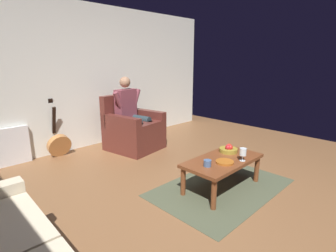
{
  "coord_description": "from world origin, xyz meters",
  "views": [
    {
      "loc": [
        2.19,
        1.39,
        1.56
      ],
      "look_at": [
        -0.48,
        -1.34,
        0.6
      ],
      "focal_mm": 27.84,
      "sensor_mm": 36.0,
      "label": 1
    }
  ],
  "objects_px": {
    "fruit_bowl": "(229,149)",
    "candle_jar": "(207,163)",
    "decorative_dish": "(225,162)",
    "armchair": "(133,130)",
    "person_seated": "(131,111)",
    "wine_glass_near": "(243,153)",
    "coffee_table": "(223,163)",
    "guitar": "(59,143)"
  },
  "relations": [
    {
      "from": "armchair",
      "to": "coffee_table",
      "type": "bearing_deg",
      "value": 76.14
    },
    {
      "from": "coffee_table",
      "to": "decorative_dish",
      "type": "xyz_separation_m",
      "value": [
        0.09,
        0.09,
        0.07
      ]
    },
    {
      "from": "decorative_dish",
      "to": "candle_jar",
      "type": "height_order",
      "value": "candle_jar"
    },
    {
      "from": "wine_glass_near",
      "to": "decorative_dish",
      "type": "height_order",
      "value": "wine_glass_near"
    },
    {
      "from": "wine_glass_near",
      "to": "fruit_bowl",
      "type": "relative_size",
      "value": 0.67
    },
    {
      "from": "armchair",
      "to": "wine_glass_near",
      "type": "bearing_deg",
      "value": 79.56
    },
    {
      "from": "person_seated",
      "to": "fruit_bowl",
      "type": "distance_m",
      "value": 1.96
    },
    {
      "from": "decorative_dish",
      "to": "armchair",
      "type": "bearing_deg",
      "value": -96.19
    },
    {
      "from": "fruit_bowl",
      "to": "decorative_dish",
      "type": "distance_m",
      "value": 0.4
    },
    {
      "from": "coffee_table",
      "to": "wine_glass_near",
      "type": "bearing_deg",
      "value": 120.75
    },
    {
      "from": "coffee_table",
      "to": "wine_glass_near",
      "type": "distance_m",
      "value": 0.28
    },
    {
      "from": "armchair",
      "to": "decorative_dish",
      "type": "relative_size",
      "value": 4.56
    },
    {
      "from": "coffee_table",
      "to": "wine_glass_near",
      "type": "xyz_separation_m",
      "value": [
        -0.12,
        0.2,
        0.16
      ]
    },
    {
      "from": "coffee_table",
      "to": "decorative_dish",
      "type": "bearing_deg",
      "value": 44.14
    },
    {
      "from": "fruit_bowl",
      "to": "decorative_dish",
      "type": "relative_size",
      "value": 1.12
    },
    {
      "from": "fruit_bowl",
      "to": "guitar",
      "type": "bearing_deg",
      "value": -62.85
    },
    {
      "from": "armchair",
      "to": "wine_glass_near",
      "type": "distance_m",
      "value": 2.21
    },
    {
      "from": "coffee_table",
      "to": "guitar",
      "type": "height_order",
      "value": "guitar"
    },
    {
      "from": "guitar",
      "to": "fruit_bowl",
      "type": "distance_m",
      "value": 2.76
    },
    {
      "from": "armchair",
      "to": "person_seated",
      "type": "distance_m",
      "value": 0.36
    },
    {
      "from": "coffee_table",
      "to": "decorative_dish",
      "type": "height_order",
      "value": "decorative_dish"
    },
    {
      "from": "fruit_bowl",
      "to": "wine_glass_near",
      "type": "bearing_deg",
      "value": 63.02
    },
    {
      "from": "wine_glass_near",
      "to": "candle_jar",
      "type": "xyz_separation_m",
      "value": [
        0.44,
        -0.19,
        -0.07
      ]
    },
    {
      "from": "guitar",
      "to": "candle_jar",
      "type": "distance_m",
      "value": 2.64
    },
    {
      "from": "coffee_table",
      "to": "fruit_bowl",
      "type": "distance_m",
      "value": 0.3
    },
    {
      "from": "fruit_bowl",
      "to": "armchair",
      "type": "bearing_deg",
      "value": -86.08
    },
    {
      "from": "candle_jar",
      "to": "armchair",
      "type": "bearing_deg",
      "value": -102.72
    },
    {
      "from": "person_seated",
      "to": "decorative_dish",
      "type": "height_order",
      "value": "person_seated"
    },
    {
      "from": "coffee_table",
      "to": "candle_jar",
      "type": "distance_m",
      "value": 0.33
    },
    {
      "from": "armchair",
      "to": "fruit_bowl",
      "type": "height_order",
      "value": "armchair"
    },
    {
      "from": "guitar",
      "to": "wine_glass_near",
      "type": "bearing_deg",
      "value": 112.0
    },
    {
      "from": "armchair",
      "to": "candle_jar",
      "type": "xyz_separation_m",
      "value": [
        0.45,
        2.01,
        0.09
      ]
    },
    {
      "from": "decorative_dish",
      "to": "wine_glass_near",
      "type": "bearing_deg",
      "value": 152.21
    },
    {
      "from": "fruit_bowl",
      "to": "candle_jar",
      "type": "distance_m",
      "value": 0.59
    },
    {
      "from": "armchair",
      "to": "guitar",
      "type": "relative_size",
      "value": 1.0
    },
    {
      "from": "armchair",
      "to": "wine_glass_near",
      "type": "xyz_separation_m",
      "value": [
        0.02,
        2.2,
        0.15
      ]
    },
    {
      "from": "person_seated",
      "to": "decorative_dish",
      "type": "xyz_separation_m",
      "value": [
        0.22,
        2.12,
        -0.29
      ]
    },
    {
      "from": "person_seated",
      "to": "armchair",
      "type": "bearing_deg",
      "value": 90.0
    },
    {
      "from": "person_seated",
      "to": "coffee_table",
      "type": "bearing_deg",
      "value": 76.31
    },
    {
      "from": "decorative_dish",
      "to": "candle_jar",
      "type": "xyz_separation_m",
      "value": [
        0.23,
        -0.08,
        0.03
      ]
    },
    {
      "from": "fruit_bowl",
      "to": "candle_jar",
      "type": "height_order",
      "value": "fruit_bowl"
    },
    {
      "from": "guitar",
      "to": "decorative_dish",
      "type": "relative_size",
      "value": 4.55
    }
  ]
}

